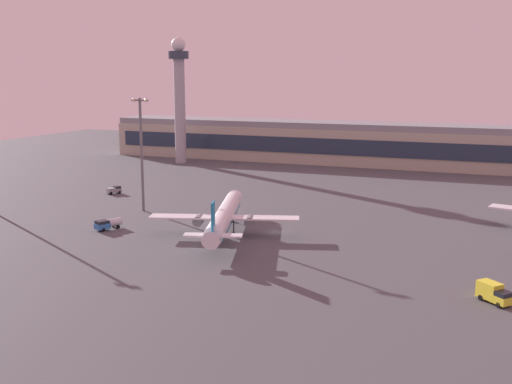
% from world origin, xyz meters
% --- Properties ---
extents(ground_plane, '(416.00, 416.00, 0.00)m').
position_xyz_m(ground_plane, '(0.00, 0.00, 0.00)').
color(ground_plane, '#4C4C51').
extents(terminal_building, '(175.00, 22.40, 16.40)m').
position_xyz_m(terminal_building, '(-24.82, 114.87, 8.09)').
color(terminal_building, '#B2AD99').
rests_on(terminal_building, ground).
extents(control_tower, '(8.00, 8.00, 49.55)m').
position_xyz_m(control_tower, '(-74.28, 91.38, 28.19)').
color(control_tower, '#A8A8B2').
rests_on(control_tower, ground).
extents(airplane_terminal_side, '(32.68, 41.57, 10.93)m').
position_xyz_m(airplane_terminal_side, '(-9.82, -6.04, 4.13)').
color(airplane_terminal_side, white).
rests_on(airplane_terminal_side, ground).
extents(fuel_truck, '(4.46, 6.61, 2.35)m').
position_xyz_m(fuel_truck, '(-36.54, -11.96, 1.37)').
color(fuel_truck, '#3372BF').
rests_on(fuel_truck, ground).
extents(cargo_loader, '(3.83, 4.55, 2.25)m').
position_xyz_m(cargo_loader, '(-60.35, 24.92, 1.18)').
color(cargo_loader, gray).
rests_on(cargo_loader, ground).
extents(catering_truck, '(5.79, 5.51, 3.05)m').
position_xyz_m(catering_truck, '(46.33, -28.09, 1.58)').
color(catering_truck, yellow).
rests_on(catering_truck, ground).
extents(apron_light_central, '(4.80, 0.90, 29.20)m').
position_xyz_m(apron_light_central, '(-39.60, 8.03, 16.48)').
color(apron_light_central, slate).
rests_on(apron_light_central, ground).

